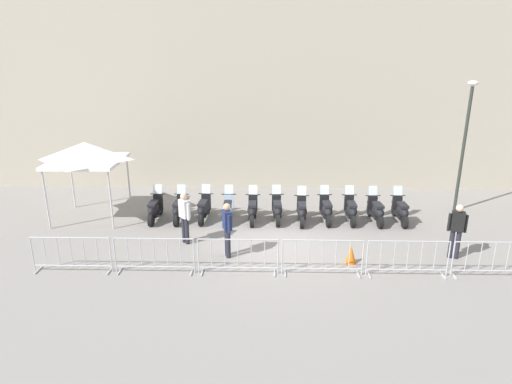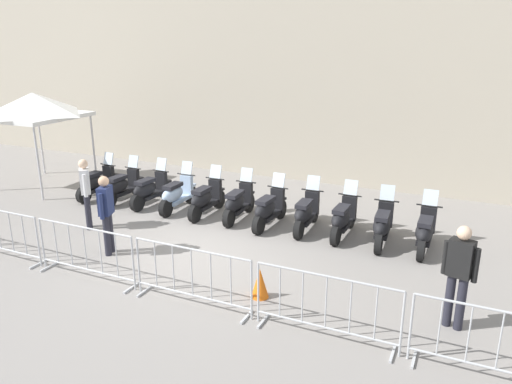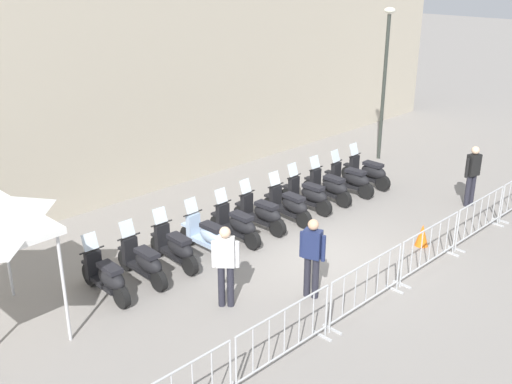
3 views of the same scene
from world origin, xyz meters
The scene contains 21 objects.
ground_plane centered at (0.00, 0.00, 0.00)m, with size 120.00×120.00×0.00m, color gray.
motorcycle_0 centered at (-4.49, 2.23, 0.45)m, with size 0.56×1.72×1.24m.
motorcycle_1 centered at (-3.58, 2.22, 0.45)m, with size 0.56×1.72×1.24m.
motorcycle_2 centered at (-2.68, 2.27, 0.45)m, with size 0.56×1.73×1.24m.
motorcycle_3 centered at (-1.76, 2.20, 0.45)m, with size 0.56×1.72×1.24m.
motorcycle_4 centered at (-0.86, 2.15, 0.45)m, with size 0.56×1.72×1.24m.
motorcycle_5 centered at (0.06, 2.19, 0.45)m, with size 0.56×1.72×1.24m.
motorcycle_6 centered at (0.96, 2.04, 0.45)m, with size 0.56×1.73×1.24m.
motorcycle_7 centered at (1.88, 2.15, 0.45)m, with size 0.56×1.72×1.24m.
motorcycle_8 centered at (2.78, 2.13, 0.45)m, with size 0.56×1.72×1.24m.
motorcycle_9 centered at (3.70, 2.04, 0.45)m, with size 0.56×1.72×1.24m.
motorcycle_10 centered at (4.60, 2.04, 0.45)m, with size 0.56×1.72×1.24m.
barrier_segment_2 centered at (-1.23, -1.86, 0.53)m, with size 2.28×0.49×1.07m.
barrier_segment_3 centered at (1.14, -1.92, 0.53)m, with size 2.28×0.49×1.07m.
barrier_segment_4 centered at (3.50, -1.98, 0.53)m, with size 2.28×0.49×1.07m.
barrier_segment_5 centered at (5.87, -2.04, 0.53)m, with size 2.28×0.49×1.07m.
officer_near_row_end centered at (-3.04, 0.23, 0.98)m, with size 0.40×0.43×1.73m.
officer_mid_plaza centered at (-1.60, -0.77, 0.98)m, with size 0.32×0.53×1.73m.
officer_by_barriers centered at (5.30, -0.87, 0.98)m, with size 0.53×0.32×1.73m.
canopy_tent centered at (-6.95, 2.58, 2.52)m, with size 2.51×2.51×2.91m.
traffic_cone centered at (2.10, -1.21, 0.28)m, with size 0.32×0.32×0.55m, color orange.
Camera 2 is at (5.10, -8.37, 4.38)m, focal length 34.11 mm.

